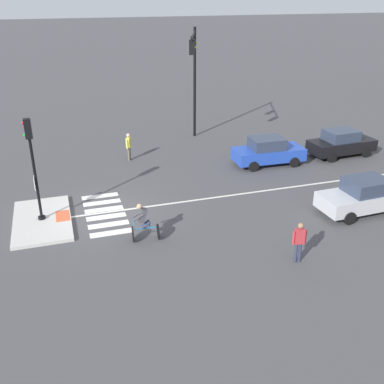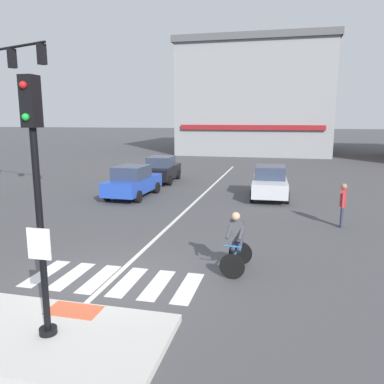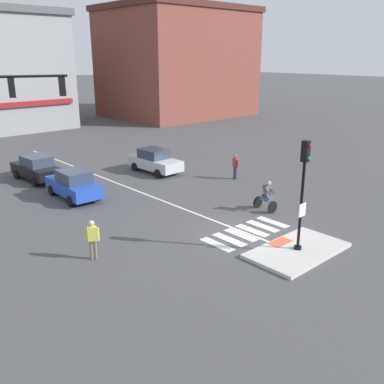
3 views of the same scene
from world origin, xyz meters
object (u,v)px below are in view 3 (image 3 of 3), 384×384
object	(u,v)px
signal_pole	(303,186)
car_silver_eastbound_far	(155,161)
pedestrian_waiting_far_side	(235,165)
pedestrian_at_curb_left	(92,237)
cyclist	(266,195)
car_black_westbound_distant	(37,168)
car_blue_westbound_far	(74,184)

from	to	relation	value
signal_pole	car_silver_eastbound_far	xyz separation A→B (m)	(3.43, 14.23, -2.09)
signal_pole	car_silver_eastbound_far	distance (m)	14.78
pedestrian_waiting_far_side	pedestrian_at_curb_left	bearing A→B (deg)	-162.34
car_silver_eastbound_far	pedestrian_at_curb_left	xyz separation A→B (m)	(-10.07, -9.08, 0.17)
signal_pole	pedestrian_waiting_far_side	size ratio (longest dim) A/B	2.74
car_silver_eastbound_far	cyclist	bearing A→B (deg)	-92.71
signal_pole	car_black_westbound_distant	distance (m)	18.27
signal_pole	pedestrian_at_curb_left	xyz separation A→B (m)	(-6.64, 5.15, -1.92)
car_black_westbound_distant	cyclist	distance (m)	15.21
pedestrian_at_curb_left	car_black_westbound_distant	bearing A→B (deg)	76.17
car_blue_westbound_far	pedestrian_at_curb_left	xyz separation A→B (m)	(-3.16, -7.65, 0.17)
pedestrian_waiting_far_side	car_black_westbound_distant	bearing A→B (deg)	138.95
car_black_westbound_distant	pedestrian_at_curb_left	bearing A→B (deg)	-103.83
signal_pole	pedestrian_waiting_far_side	distance (m)	11.35
car_silver_eastbound_far	pedestrian_waiting_far_side	size ratio (longest dim) A/B	2.49
signal_pole	car_blue_westbound_far	bearing A→B (deg)	105.21
signal_pole	pedestrian_at_curb_left	size ratio (longest dim) A/B	2.74
signal_pole	car_blue_westbound_far	size ratio (longest dim) A/B	1.10
cyclist	pedestrian_at_curb_left	size ratio (longest dim) A/B	1.01
car_black_westbound_distant	pedestrian_waiting_far_side	xyz separation A→B (m)	(9.81, -8.54, 0.17)
signal_pole	pedestrian_at_curb_left	bearing A→B (deg)	142.21
car_black_westbound_distant	pedestrian_waiting_far_side	distance (m)	13.00
car_silver_eastbound_far	cyclist	xyz separation A→B (m)	(-0.48, -10.19, 0.06)
car_silver_eastbound_far	car_black_westbound_distant	size ratio (longest dim) A/B	0.99
car_silver_eastbound_far	pedestrian_at_curb_left	distance (m)	13.56
car_blue_westbound_far	cyclist	distance (m)	10.87
car_silver_eastbound_far	car_blue_westbound_far	world-z (taller)	same
cyclist	pedestrian_at_curb_left	world-z (taller)	cyclist
car_silver_eastbound_far	pedestrian_waiting_far_side	distance (m)	5.73
car_black_westbound_distant	car_blue_westbound_far	bearing A→B (deg)	-89.49
car_blue_westbound_far	car_black_westbound_distant	distance (m)	5.00
car_silver_eastbound_far	car_black_westbound_distant	bearing A→B (deg)	152.80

